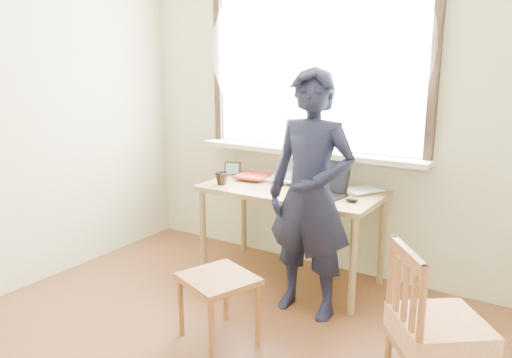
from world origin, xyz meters
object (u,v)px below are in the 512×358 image
Objects in this scene: side_chair at (436,334)px; work_chair at (218,286)px; desk at (291,198)px; mug_white at (289,177)px; laptop at (322,187)px; person at (311,195)px; mug_dark at (222,178)px.

work_chair is at bearing 178.06° from side_chair.
side_chair is (1.28, -1.02, -0.19)m from desk.
desk is 0.22m from mug_white.
laptop is 0.45× the size of side_chair.
work_chair is 0.59× the size of side_chair.
side_chair is at bearing -38.43° from desk.
desk is at bearing 132.40° from person.
person is (0.44, -0.53, 0.04)m from mug_white.
side_chair reaches higher than mug_dark.
person is at bearing -47.83° from desk.
person reaches higher than laptop.
side_chair is at bearing -1.94° from work_chair.
work_chair is 0.31× the size of person.
desk is 0.54m from mug_dark.
person is at bearing -13.69° from mug_dark.
side_chair reaches higher than work_chair.
laptop is at bearing -27.02° from mug_white.
mug_white is 1.21m from work_chair.
person is at bearing -50.21° from mug_white.
desk is 0.54m from person.
person is (0.28, 0.60, 0.45)m from work_chair.
mug_white is 0.69m from person.
person reaches higher than mug_white.
laptop reaches higher than work_chair.
work_chair is (-0.20, -0.95, -0.42)m from laptop.
desk reaches higher than work_chair.
side_chair is 1.19m from person.
person is (-0.94, 0.64, 0.35)m from side_chair.
person reaches higher than mug_dark.
work_chair is 0.80m from person.
laptop is 0.24× the size of person.
work_chair is (0.16, -1.13, -0.41)m from mug_white.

